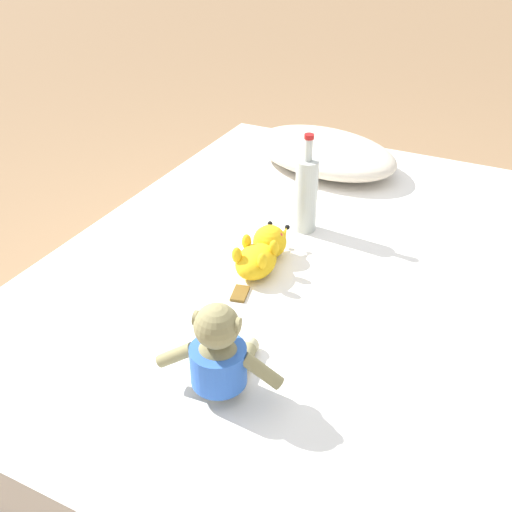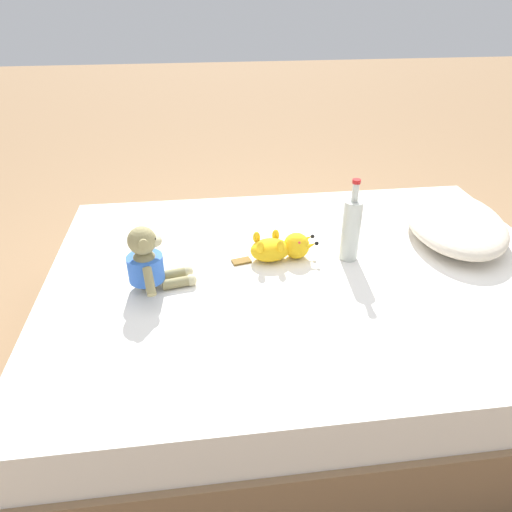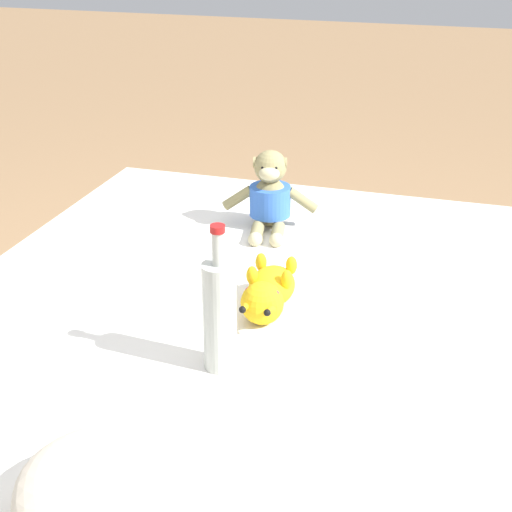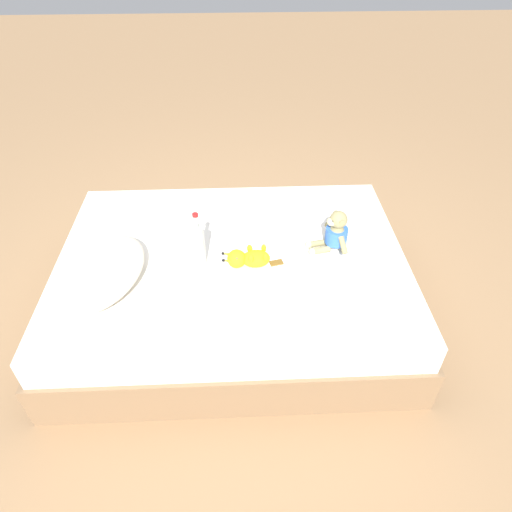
% 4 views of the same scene
% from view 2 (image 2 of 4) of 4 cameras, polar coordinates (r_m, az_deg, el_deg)
% --- Properties ---
extents(ground_plane, '(16.00, 16.00, 0.00)m').
position_cam_2_polar(ground_plane, '(2.02, 5.58, -12.42)').
color(ground_plane, '#93704C').
extents(bed, '(1.43, 1.95, 0.45)m').
position_cam_2_polar(bed, '(1.88, 5.92, -7.50)').
color(bed, '#846647').
rests_on(bed, ground_plane).
extents(pillow, '(0.67, 0.52, 0.12)m').
position_cam_2_polar(pillow, '(2.10, 22.95, 3.79)').
color(pillow, beige).
rests_on(pillow, bed).
extents(plush_monkey, '(0.29, 0.24, 0.24)m').
position_cam_2_polar(plush_monkey, '(1.63, -12.90, -0.86)').
color(plush_monkey, '#8E8456').
rests_on(plush_monkey, bed).
extents(plush_yellow_creature, '(0.12, 0.33, 0.10)m').
position_cam_2_polar(plush_yellow_creature, '(1.78, 3.08, 1.03)').
color(plush_yellow_creature, yellow).
rests_on(plush_yellow_creature, bed).
extents(glass_bottle, '(0.07, 0.07, 0.32)m').
position_cam_2_polar(glass_bottle, '(1.78, 11.45, 3.24)').
color(glass_bottle, '#B7BCB2').
rests_on(glass_bottle, bed).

